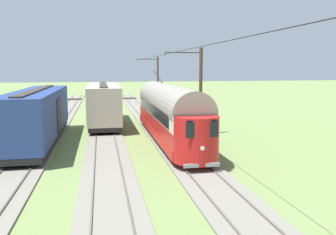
{
  "coord_description": "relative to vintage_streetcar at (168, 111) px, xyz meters",
  "views": [
    {
      "loc": [
        0.25,
        31.79,
        5.56
      ],
      "look_at": [
        -4.53,
        7.32,
        1.97
      ],
      "focal_mm": 36.82,
      "sensor_mm": 36.0,
      "label": 1
    }
  ],
  "objects": [
    {
      "name": "ground_plane",
      "position": [
        4.83,
        -5.97,
        -2.27
      ],
      "size": [
        220.0,
        220.0,
        0.0
      ],
      "primitive_type": "plane",
      "color": "olive"
    },
    {
      "name": "overhead_wire_run",
      "position": [
        -0.06,
        -2.25,
        4.38
      ],
      "size": [
        2.99,
        47.22,
        0.18
      ],
      "color": "black",
      "rests_on": "ground"
    },
    {
      "name": "track_third_siding",
      "position": [
        9.65,
        -6.29,
        -2.21
      ],
      "size": [
        2.8,
        80.0,
        0.18
      ],
      "color": "slate",
      "rests_on": "ground"
    },
    {
      "name": "boxcar_adjacent",
      "position": [
        4.82,
        -8.3,
        -0.1
      ],
      "size": [
        2.96,
        12.36,
        3.85
      ],
      "color": "#B2A893",
      "rests_on": "ground"
    },
    {
      "name": "track_streetcar_siding",
      "position": [
        -0.0,
        -6.29,
        -2.21
      ],
      "size": [
        2.8,
        80.0,
        0.18
      ],
      "color": "slate",
      "rests_on": "ground"
    },
    {
      "name": "track_end_bumper",
      "position": [
        4.83,
        -19.01,
        -1.87
      ],
      "size": [
        1.8,
        0.6,
        0.8
      ],
      "primitive_type": "cube",
      "color": "#B2A519",
      "rests_on": "ground"
    },
    {
      "name": "catenary_pole_foreground",
      "position": [
        -2.88,
        -23.02,
        1.51
      ],
      "size": [
        3.2,
        0.28,
        7.19
      ],
      "color": "#423323",
      "rests_on": "ground"
    },
    {
      "name": "coach_far_siding",
      "position": [
        9.65,
        -0.63,
        -0.1
      ],
      "size": [
        2.96,
        14.7,
        3.85
      ],
      "color": "navy",
      "rests_on": "ground"
    },
    {
      "name": "track_adjacent_siding",
      "position": [
        4.83,
        -6.29,
        -2.21
      ],
      "size": [
        2.8,
        80.0,
        0.18
      ],
      "color": "slate",
      "rests_on": "ground"
    },
    {
      "name": "catenary_pole_mid_near",
      "position": [
        -2.88,
        -1.41,
        1.51
      ],
      "size": [
        3.2,
        0.28,
        7.19
      ],
      "color": "#423323",
      "rests_on": "ground"
    },
    {
      "name": "switch_stand",
      "position": [
        -1.49,
        -19.07,
        -1.56
      ],
      "size": [
        0.5,
        0.3,
        1.24
      ],
      "color": "black",
      "rests_on": "ground"
    },
    {
      "name": "vintage_streetcar",
      "position": [
        0.0,
        0.0,
        0.0
      ],
      "size": [
        2.65,
        18.29,
        5.17
      ],
      "color": "red",
      "rests_on": "ground"
    }
  ]
}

